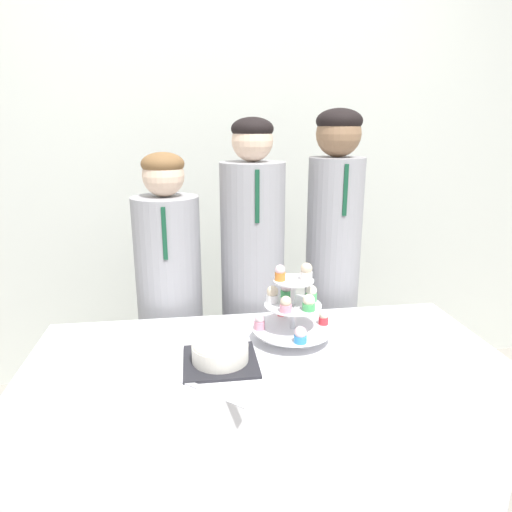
% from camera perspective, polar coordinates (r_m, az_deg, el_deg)
% --- Properties ---
extents(wall_back, '(9.00, 0.06, 2.70)m').
position_cam_1_polar(wall_back, '(2.68, -3.08, 12.46)').
color(wall_back, silver).
rests_on(wall_back, ground_plane).
extents(table, '(1.64, 0.63, 0.74)m').
position_cam_1_polar(table, '(1.88, 0.93, -21.45)').
color(table, white).
rests_on(table, ground_plane).
extents(round_cake, '(0.25, 0.25, 0.10)m').
position_cam_1_polar(round_cake, '(1.56, -4.50, -11.56)').
color(round_cake, '#232328').
rests_on(round_cake, table).
extents(cake_knife, '(0.20, 0.18, 0.01)m').
position_cam_1_polar(cake_knife, '(1.45, -6.84, -16.18)').
color(cake_knife, silver).
rests_on(cake_knife, table).
extents(cupcake_stand, '(0.30, 0.30, 0.30)m').
position_cam_1_polar(cupcake_stand, '(1.68, 4.59, -6.37)').
color(cupcake_stand, silver).
rests_on(cupcake_stand, table).
extents(student_0, '(0.29, 0.30, 1.41)m').
position_cam_1_polar(student_0, '(2.17, -10.58, -7.27)').
color(student_0, '#939399').
rests_on(student_0, ground_plane).
extents(student_1, '(0.29, 0.29, 1.55)m').
position_cam_1_polar(student_1, '(2.16, -0.42, -5.06)').
color(student_1, '#939399').
rests_on(student_1, ground_plane).
extents(student_2, '(0.25, 0.26, 1.59)m').
position_cam_1_polar(student_2, '(2.22, 9.43, -3.28)').
color(student_2, '#939399').
rests_on(student_2, ground_plane).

